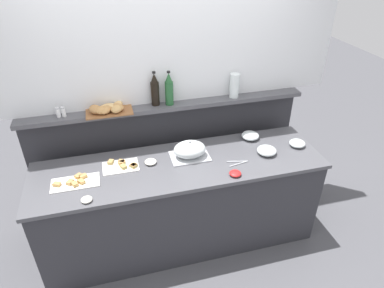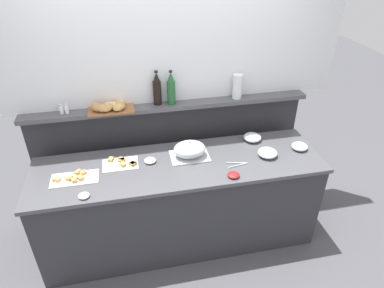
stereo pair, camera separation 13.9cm
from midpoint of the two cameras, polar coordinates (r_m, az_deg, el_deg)
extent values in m
plane|color=#4C4C51|center=(3.97, -2.40, -9.05)|extent=(12.00, 12.00, 0.00)
cube|color=#2D2D33|center=(3.24, -0.73, -10.11)|extent=(2.48, 0.68, 0.87)
cube|color=#4C4C51|center=(2.95, -0.79, -3.60)|extent=(2.52, 0.72, 0.03)
cube|color=#2D2D33|center=(3.55, -2.45, -2.27)|extent=(2.65, 0.08, 1.22)
cube|color=#4C4C51|center=(3.19, -2.55, 6.61)|extent=(2.65, 0.22, 0.04)
cube|color=silver|center=(3.03, -3.12, 19.06)|extent=(3.25, 0.08, 1.34)
cube|color=white|center=(2.90, -17.70, -5.57)|extent=(0.38, 0.19, 0.01)
cube|color=#B7844C|center=(2.93, -16.47, -4.77)|extent=(0.07, 0.06, 0.01)
cube|color=#E5C666|center=(2.92, -16.49, -4.64)|extent=(0.07, 0.06, 0.01)
cube|color=#B7844C|center=(2.92, -16.52, -4.52)|extent=(0.07, 0.06, 0.01)
cube|color=#B7844C|center=(2.87, -16.81, -5.58)|extent=(0.07, 0.07, 0.01)
cube|color=#E5C666|center=(2.87, -16.83, -5.46)|extent=(0.07, 0.07, 0.01)
cube|color=#B7844C|center=(2.86, -16.86, -5.33)|extent=(0.07, 0.07, 0.01)
cube|color=#B7844C|center=(2.87, -17.80, -5.89)|extent=(0.06, 0.07, 0.01)
cube|color=#E5C666|center=(2.86, -17.83, -5.76)|extent=(0.06, 0.07, 0.01)
cube|color=#B7844C|center=(2.86, -17.86, -5.64)|extent=(0.06, 0.07, 0.01)
cube|color=#B7844C|center=(2.90, -18.50, -5.55)|extent=(0.06, 0.07, 0.01)
cube|color=#E5C666|center=(2.89, -18.52, -5.43)|extent=(0.06, 0.07, 0.01)
cube|color=#B7844C|center=(2.89, -18.55, -5.30)|extent=(0.06, 0.07, 0.01)
cube|color=#B7844C|center=(2.91, -20.41, -5.75)|extent=(0.07, 0.06, 0.01)
cube|color=#E5C666|center=(2.91, -20.43, -5.62)|extent=(0.07, 0.06, 0.01)
cube|color=#B7844C|center=(2.91, -20.46, -5.50)|extent=(0.07, 0.06, 0.01)
cube|color=#B7844C|center=(2.94, -17.18, -4.67)|extent=(0.07, 0.07, 0.01)
cube|color=#E5C666|center=(2.94, -17.20, -4.55)|extent=(0.07, 0.07, 0.01)
cube|color=#B7844C|center=(2.93, -17.23, -4.42)|extent=(0.07, 0.07, 0.01)
cube|color=white|center=(2.98, -10.58, -3.39)|extent=(0.30, 0.19, 0.01)
cube|color=#B7844C|center=(3.03, -12.12, -2.68)|extent=(0.06, 0.07, 0.01)
cube|color=#66994C|center=(3.02, -12.13, -2.55)|extent=(0.06, 0.07, 0.01)
cube|color=#B7844C|center=(3.02, -12.15, -2.43)|extent=(0.06, 0.07, 0.01)
cube|color=#B7844C|center=(2.95, -10.15, -3.52)|extent=(0.06, 0.07, 0.01)
cube|color=#66994C|center=(2.94, -10.17, -3.39)|extent=(0.06, 0.07, 0.01)
cube|color=#B7844C|center=(2.94, -10.18, -3.27)|extent=(0.06, 0.07, 0.01)
cube|color=#B7844C|center=(3.00, -10.41, -2.87)|extent=(0.06, 0.05, 0.01)
cube|color=#66994C|center=(2.99, -10.42, -2.75)|extent=(0.06, 0.05, 0.01)
cube|color=#B7844C|center=(2.99, -10.44, -2.62)|extent=(0.06, 0.05, 0.01)
cube|color=#B7844C|center=(2.94, -8.46, -3.41)|extent=(0.07, 0.07, 0.01)
cube|color=#66994C|center=(2.94, -8.47, -3.28)|extent=(0.07, 0.07, 0.01)
cube|color=#B7844C|center=(2.93, -8.49, -3.15)|extent=(0.07, 0.07, 0.01)
cube|color=#B7844C|center=(3.01, -10.38, -2.69)|extent=(0.07, 0.06, 0.01)
cube|color=#66994C|center=(3.01, -10.39, -2.56)|extent=(0.07, 0.06, 0.01)
cube|color=#B7844C|center=(3.00, -10.41, -2.44)|extent=(0.07, 0.06, 0.01)
cube|color=#B7844C|center=(2.94, -8.56, -3.41)|extent=(0.07, 0.07, 0.01)
cube|color=#66994C|center=(2.94, -8.57, -3.28)|extent=(0.07, 0.07, 0.01)
cube|color=#B7844C|center=(2.93, -8.58, -3.16)|extent=(0.07, 0.07, 0.01)
cube|color=#B7BABF|center=(3.03, 0.91, -2.08)|extent=(0.34, 0.24, 0.01)
ellipsoid|color=silver|center=(2.99, 0.93, -0.90)|extent=(0.28, 0.23, 0.14)
sphere|color=#B7BABF|center=(2.94, 0.94, 0.38)|extent=(0.02, 0.02, 0.02)
ellipsoid|color=silver|center=(3.11, 13.77, -1.45)|extent=(0.17, 0.17, 0.07)
ellipsoid|color=#BF4C3F|center=(3.12, 13.74, -1.65)|extent=(0.14, 0.14, 0.04)
ellipsoid|color=silver|center=(3.31, 11.24, 1.09)|extent=(0.17, 0.17, 0.07)
ellipsoid|color=white|center=(3.32, 11.22, 0.91)|extent=(0.13, 0.13, 0.04)
ellipsoid|color=silver|center=(3.29, 18.73, -0.43)|extent=(0.15, 0.15, 0.06)
ellipsoid|color=#E5CC66|center=(3.30, 18.70, -0.59)|extent=(0.11, 0.11, 0.04)
ellipsoid|color=silver|center=(2.70, -16.21, -8.31)|extent=(0.08, 0.08, 0.03)
ellipsoid|color=red|center=(2.82, 8.37, -5.14)|extent=(0.10, 0.10, 0.03)
ellipsoid|color=silver|center=(2.97, -5.69, -2.78)|extent=(0.10, 0.10, 0.04)
cylinder|color=#B7BABF|center=(2.95, 9.01, -3.57)|extent=(0.18, 0.04, 0.01)
cylinder|color=#B7BABF|center=(2.98, 8.78, -3.16)|extent=(0.18, 0.05, 0.01)
sphere|color=#B7BABF|center=(2.99, 10.49, -3.17)|extent=(0.01, 0.01, 0.01)
cylinder|color=black|center=(3.12, -4.55, 8.49)|extent=(0.08, 0.08, 0.22)
cone|color=black|center=(3.06, -4.67, 11.06)|extent=(0.06, 0.06, 0.08)
cylinder|color=black|center=(3.04, -4.71, 11.94)|extent=(0.03, 0.03, 0.02)
cylinder|color=#23562D|center=(3.11, -2.19, 8.55)|extent=(0.08, 0.08, 0.22)
cone|color=#23562D|center=(3.06, -2.25, 11.13)|extent=(0.06, 0.06, 0.08)
cylinder|color=black|center=(3.04, -2.27, 12.01)|extent=(0.03, 0.03, 0.02)
cylinder|color=white|center=(3.14, -19.83, 5.41)|extent=(0.03, 0.03, 0.08)
cylinder|color=#B7BABF|center=(3.13, -19.98, 6.12)|extent=(0.03, 0.03, 0.01)
cylinder|color=white|center=(3.14, -19.04, 5.51)|extent=(0.03, 0.03, 0.08)
cylinder|color=#B7BABF|center=(3.12, -19.18, 6.22)|extent=(0.03, 0.03, 0.01)
cube|color=brown|center=(3.12, -12.09, 5.83)|extent=(0.40, 0.26, 0.02)
ellipsoid|color=#B7844C|center=(3.06, -12.52, 5.98)|extent=(0.15, 0.17, 0.06)
ellipsoid|color=tan|center=(3.04, -10.94, 6.05)|extent=(0.14, 0.14, 0.06)
ellipsoid|color=#B7844C|center=(3.05, -13.39, 5.89)|extent=(0.13, 0.14, 0.07)
ellipsoid|color=tan|center=(3.12, -10.68, 6.74)|extent=(0.12, 0.14, 0.05)
ellipsoid|color=tan|center=(3.09, -11.94, 6.40)|extent=(0.17, 0.12, 0.06)
ellipsoid|color=#B7844C|center=(3.07, -10.74, 6.35)|extent=(0.14, 0.16, 0.06)
ellipsoid|color=#AD7A47|center=(3.07, -14.32, 6.00)|extent=(0.14, 0.15, 0.07)
cylinder|color=silver|center=(3.26, 8.84, 9.47)|extent=(0.09, 0.09, 0.23)
camera|label=1|loc=(0.07, -88.66, 0.84)|focal=31.91mm
camera|label=2|loc=(0.07, 91.34, -0.84)|focal=31.91mm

